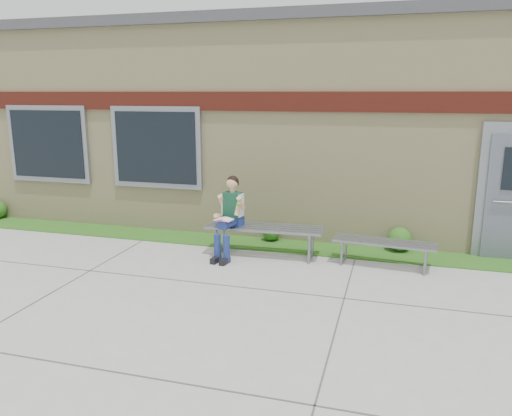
% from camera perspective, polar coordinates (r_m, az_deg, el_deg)
% --- Properties ---
extents(ground, '(80.00, 80.00, 0.00)m').
position_cam_1_polar(ground, '(6.76, 0.98, -11.01)').
color(ground, '#9E9E99').
rests_on(ground, ground).
extents(grass_strip, '(16.00, 0.80, 0.02)m').
position_cam_1_polar(grass_strip, '(9.14, 5.18, -4.50)').
color(grass_strip, '#2D5516').
rests_on(grass_strip, ground).
extents(school_building, '(16.20, 6.22, 4.20)m').
position_cam_1_polar(school_building, '(12.08, 8.44, 9.81)').
color(school_building, beige).
rests_on(school_building, ground).
extents(bench_left, '(2.03, 0.64, 0.52)m').
position_cam_1_polar(bench_left, '(8.58, 0.98, -2.89)').
color(bench_left, slate).
rests_on(bench_left, ground).
extents(bench_right, '(1.66, 0.60, 0.42)m').
position_cam_1_polar(bench_right, '(8.34, 14.42, -4.34)').
color(bench_right, slate).
rests_on(bench_right, ground).
extents(girl, '(0.47, 0.81, 1.39)m').
position_cam_1_polar(girl, '(8.45, -3.04, -0.71)').
color(girl, navy).
rests_on(girl, ground).
extents(shrub_mid, '(0.34, 0.34, 0.34)m').
position_cam_1_polar(shrub_mid, '(9.45, 1.76, -2.72)').
color(shrub_mid, '#2D5516').
rests_on(shrub_mid, grass_strip).
extents(shrub_east, '(0.42, 0.42, 0.42)m').
position_cam_1_polar(shrub_east, '(9.18, 16.07, -3.44)').
color(shrub_east, '#2D5516').
rests_on(shrub_east, grass_strip).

